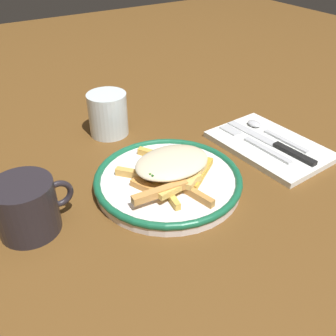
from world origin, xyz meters
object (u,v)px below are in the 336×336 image
spoon (266,130)px  plate (168,180)px  fries_heap (171,168)px  coffee_mug (27,207)px  fork (254,143)px  water_glass (108,114)px  knife (277,145)px  napkin (268,145)px

spoon → plate: bearing=-171.9°
plate → fries_heap: bearing=-40.2°
plate → spoon: size_ratio=1.64×
coffee_mug → plate: bearing=-4.7°
plate → fork: size_ratio=1.41×
plate → water_glass: size_ratio=2.84×
plate → knife: plate is taller
fries_heap → coffee_mug: size_ratio=1.73×
fork → spoon: spoon is taller
napkin → fork: fork is taller
fries_heap → fork: 0.21m
fries_heap → coffee_mug: coffee_mug is taller
spoon → water_glass: (-0.27, 0.19, 0.03)m
napkin → spoon: size_ratio=1.46×
plate → water_glass: water_glass is taller
fork → fries_heap: bearing=-175.0°
spoon → coffee_mug: (-0.49, -0.02, 0.03)m
napkin → spoon: spoon is taller
water_glass → coffee_mug: size_ratio=0.76×
plate → spoon: 0.26m
napkin → knife: size_ratio=1.06×
plate → napkin: size_ratio=1.12×
fork → water_glass: bearing=135.5°
spoon → fork: bearing=-157.4°
plate → spoon: plate is taller
fork → coffee_mug: bearing=179.5°
knife → coffee_mug: coffee_mug is taller
fries_heap → fork: size_ratio=1.13×
plate → knife: (0.24, -0.02, 0.00)m
napkin → fork: 0.03m
spoon → water_glass: 0.33m
fork → napkin: bearing=-22.8°
fork → coffee_mug: size_ratio=1.53×
fork → spoon: 0.06m
knife → plate: bearing=176.0°
water_glass → spoon: bearing=-34.9°
fries_heap → knife: bearing=-3.3°
fork → knife: size_ratio=0.84×
knife → spoon: (0.02, 0.05, 0.00)m
plate → knife: 0.24m
water_glass → coffee_mug: 0.30m
fries_heap → napkin: 0.23m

